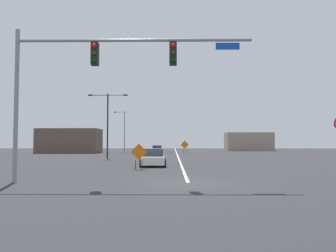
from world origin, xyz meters
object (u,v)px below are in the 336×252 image
at_px(construction_sign_median_near, 139,153).
at_px(construction_sign_left_lane, 185,145).
at_px(traffic_signal_assembly, 93,68).
at_px(street_lamp_far_left, 124,130).
at_px(street_lamp_mid_left, 108,119).
at_px(car_white_near, 153,158).
at_px(car_blue_mid, 157,149).

bearing_deg(construction_sign_median_near, construction_sign_left_lane, 82.02).
relative_size(traffic_signal_assembly, street_lamp_far_left, 1.52).
distance_m(street_lamp_mid_left, construction_sign_left_lane, 18.76).
bearing_deg(construction_sign_left_lane, street_lamp_mid_left, -119.86).
xyz_separation_m(construction_sign_left_lane, car_white_near, (-3.49, -27.07, -0.71)).
xyz_separation_m(street_lamp_mid_left, car_blue_mid, (4.45, 23.43, -3.84)).
height_order(construction_sign_left_lane, car_blue_mid, construction_sign_left_lane).
xyz_separation_m(street_lamp_far_left, construction_sign_median_near, (6.25, -35.23, -2.96)).
distance_m(street_lamp_mid_left, car_white_near, 12.99).
xyz_separation_m(construction_sign_median_near, car_blue_mid, (-0.50, 37.73, -0.50)).
height_order(street_lamp_far_left, construction_sign_median_near, street_lamp_far_left).
height_order(construction_sign_median_near, car_blue_mid, construction_sign_median_near).
relative_size(construction_sign_median_near, car_white_near, 0.41).
bearing_deg(car_white_near, street_lamp_mid_left, 117.41).
xyz_separation_m(street_lamp_far_left, construction_sign_left_lane, (10.51, -4.88, -2.72)).
relative_size(street_lamp_far_left, construction_sign_median_near, 4.17).
bearing_deg(car_blue_mid, car_white_near, -87.90).
height_order(traffic_signal_assembly, car_blue_mid, traffic_signal_assembly).
relative_size(traffic_signal_assembly, street_lamp_mid_left, 1.51).
xyz_separation_m(construction_sign_median_near, car_white_near, (0.76, 3.27, -0.47)).
bearing_deg(street_lamp_far_left, construction_sign_median_near, -79.94).
bearing_deg(construction_sign_median_near, street_lamp_mid_left, 109.11).
bearing_deg(car_blue_mid, traffic_signal_assembly, -91.10).
height_order(street_lamp_mid_left, car_blue_mid, street_lamp_mid_left).
height_order(street_lamp_far_left, street_lamp_mid_left, street_lamp_mid_left).
bearing_deg(street_lamp_mid_left, car_white_near, -62.59).
height_order(street_lamp_far_left, car_white_near, street_lamp_far_left).
xyz_separation_m(car_white_near, car_blue_mid, (-1.27, 34.46, -0.03)).
xyz_separation_m(traffic_signal_assembly, car_blue_mid, (0.87, 45.18, -4.66)).
xyz_separation_m(traffic_signal_assembly, street_lamp_mid_left, (-3.59, 21.75, -0.83)).
xyz_separation_m(traffic_signal_assembly, street_lamp_far_left, (-4.88, 42.68, -1.21)).
xyz_separation_m(construction_sign_left_lane, construction_sign_median_near, (-4.26, -30.35, -0.24)).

